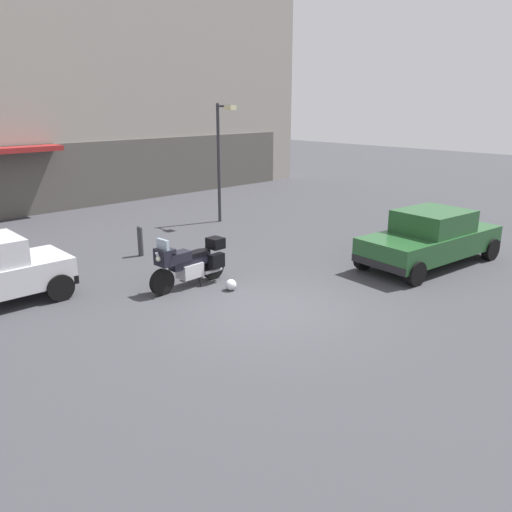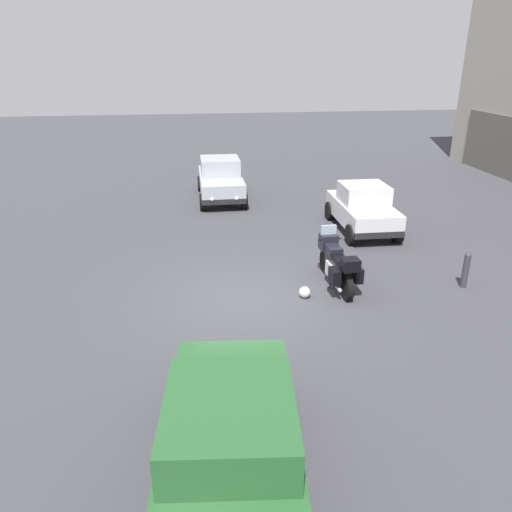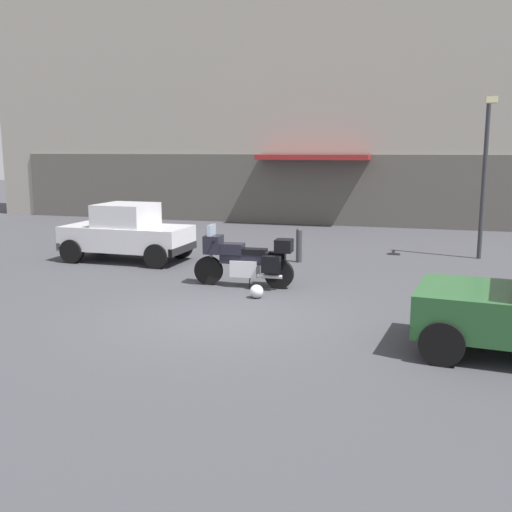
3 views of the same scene
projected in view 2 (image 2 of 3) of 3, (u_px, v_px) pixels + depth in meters
ground_plane at (245, 297)px, 11.95m from camera, size 80.00×80.00×0.00m
motorcycle at (337, 263)px, 12.32m from camera, size 2.26×0.78×1.36m
helmet at (305, 292)px, 11.89m from camera, size 0.28×0.28×0.28m
car_hatchback_near at (221, 179)px, 19.75m from camera, size 3.89×1.81×1.64m
car_sedan_far at (230, 447)px, 6.34m from camera, size 4.70×2.34×1.56m
car_compact_side at (362, 208)px, 16.21m from camera, size 3.50×1.76×1.56m
bollard_curbside at (466, 269)px, 12.30m from camera, size 0.16×0.16×0.93m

